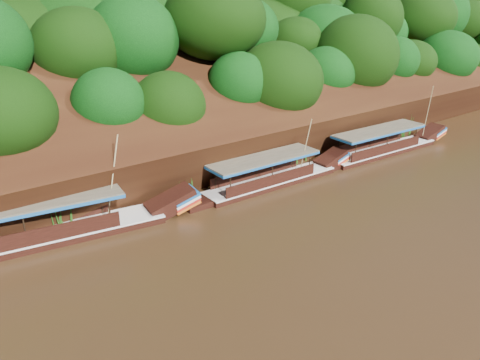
# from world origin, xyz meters

# --- Properties ---
(ground) EXTENTS (160.00, 160.00, 0.00)m
(ground) POSITION_xyz_m (0.00, 0.00, 0.00)
(ground) COLOR black
(ground) RESTS_ON ground
(riverbank) EXTENTS (120.00, 30.06, 19.40)m
(riverbank) POSITION_xyz_m (-0.01, 22.73, 1.89)
(riverbank) COLOR black
(riverbank) RESTS_ON ground
(boat_0) EXTENTS (14.21, 2.78, 5.98)m
(boat_0) POSITION_xyz_m (14.01, 6.89, 0.52)
(boat_0) COLOR black
(boat_0) RESTS_ON ground
(boat_1) EXTENTS (13.15, 2.52, 5.12)m
(boat_1) POSITION_xyz_m (1.47, 7.44, 0.51)
(boat_1) COLOR black
(boat_1) RESTS_ON ground
(boat_2) EXTENTS (16.55, 4.51, 6.15)m
(boat_2) POSITION_xyz_m (-14.24, 8.80, 0.58)
(boat_2) COLOR black
(boat_2) RESTS_ON ground
(reeds) EXTENTS (48.80, 2.43, 2.05)m
(reeds) POSITION_xyz_m (-2.74, 9.53, 0.88)
(reeds) COLOR #276719
(reeds) RESTS_ON ground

